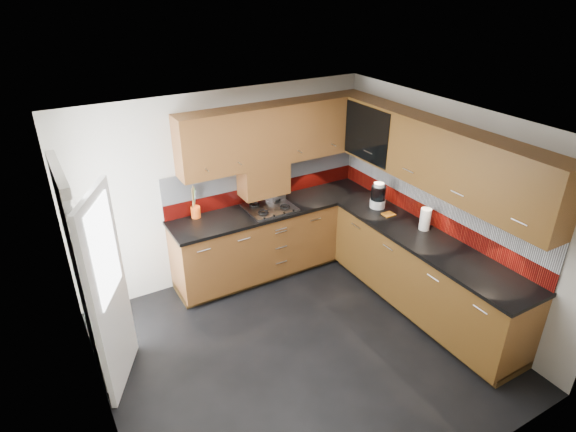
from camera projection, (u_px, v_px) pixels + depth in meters
room at (301, 226)px, 4.41m from camera, size 4.00×3.80×2.64m
base_cabinets at (344, 257)px, 5.93m from camera, size 2.70×3.20×0.95m
countertop at (345, 223)px, 5.69m from camera, size 2.72×3.22×0.04m
backsplash at (351, 191)px, 5.83m from camera, size 2.70×3.20×0.54m
upper_cabinets at (359, 145)px, 5.41m from camera, size 2.50×3.20×0.72m
extractor_hood at (263, 179)px, 5.97m from camera, size 0.60×0.33×0.40m
glass_cabinet at (376, 130)px, 5.83m from camera, size 0.32×0.80×0.66m
back_door at (93, 283)px, 4.41m from camera, size 0.42×1.19×2.04m
gas_hob at (270, 207)px, 5.99m from camera, size 0.59×0.52×0.05m
utensil_pot at (195, 210)px, 5.75m from camera, size 0.11×0.11×0.40m
toaster at (276, 195)px, 6.18m from camera, size 0.27×0.21×0.17m
food_processor at (378, 196)px, 5.97m from camera, size 0.19×0.19×0.32m
paper_towel at (425, 219)px, 5.47m from camera, size 0.14×0.14×0.26m
orange_cloth at (389, 214)px, 5.84m from camera, size 0.14×0.12×0.02m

